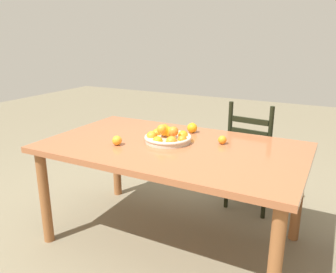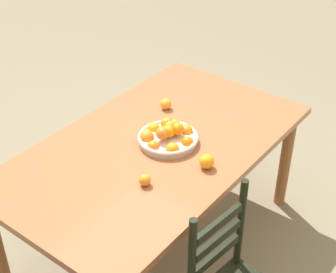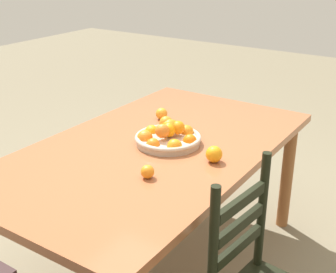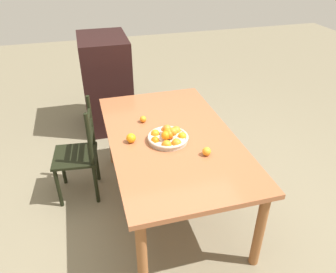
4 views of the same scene
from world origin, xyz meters
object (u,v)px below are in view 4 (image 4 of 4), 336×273
at_px(orange_loose_2, 143,119).
at_px(orange_loose_1, 207,151).
at_px(cabinet, 106,83).
at_px(fruit_bowl, 168,137).
at_px(dining_table, 172,145).
at_px(orange_loose_0, 131,138).
at_px(chair_near_window, 80,154).

bearing_deg(orange_loose_2, orange_loose_1, -150.31).
bearing_deg(cabinet, orange_loose_2, -171.91).
xyz_separation_m(cabinet, fruit_bowl, (-1.80, -0.32, 0.21)).
xyz_separation_m(dining_table, orange_loose_0, (-0.00, 0.35, 0.12)).
xyz_separation_m(cabinet, orange_loose_1, (-2.07, -0.55, 0.21)).
xyz_separation_m(cabinet, orange_loose_2, (-1.43, -0.19, 0.20)).
height_order(cabinet, orange_loose_0, cabinet).
distance_m(dining_table, fruit_bowl, 0.15).
relative_size(cabinet, fruit_bowl, 3.45).
bearing_deg(chair_near_window, orange_loose_2, 88.28).
xyz_separation_m(dining_table, fruit_bowl, (-0.06, 0.05, 0.13)).
bearing_deg(orange_loose_2, chair_near_window, 81.98).
relative_size(cabinet, orange_loose_1, 17.25).
xyz_separation_m(dining_table, orange_loose_2, (0.30, 0.18, 0.12)).
bearing_deg(fruit_bowl, cabinet, 10.21).
height_order(dining_table, orange_loose_1, orange_loose_1).
height_order(chair_near_window, fruit_bowl, chair_near_window).
xyz_separation_m(orange_loose_1, orange_loose_2, (0.64, 0.37, -0.00)).
height_order(chair_near_window, orange_loose_2, chair_near_window).
bearing_deg(fruit_bowl, orange_loose_2, 20.38).
distance_m(dining_table, chair_near_window, 0.90).
relative_size(fruit_bowl, orange_loose_2, 5.65).
bearing_deg(orange_loose_0, chair_near_window, 48.15).
distance_m(fruit_bowl, orange_loose_0, 0.31).
distance_m(dining_table, orange_loose_0, 0.37).
bearing_deg(cabinet, chair_near_window, 163.61).
bearing_deg(orange_loose_1, cabinet, 14.95).
bearing_deg(dining_table, orange_loose_0, 90.63).
height_order(dining_table, fruit_bowl, fruit_bowl).
bearing_deg(orange_loose_2, dining_table, -148.92).
relative_size(fruit_bowl, orange_loose_0, 4.32).
bearing_deg(orange_loose_0, cabinet, 0.82).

